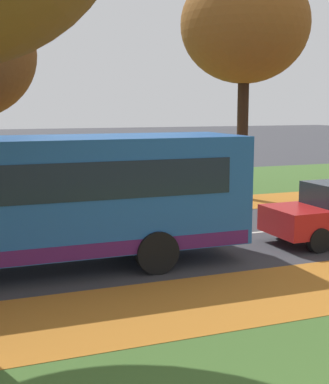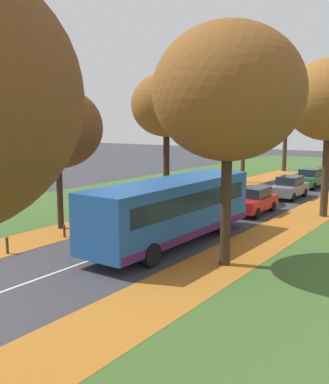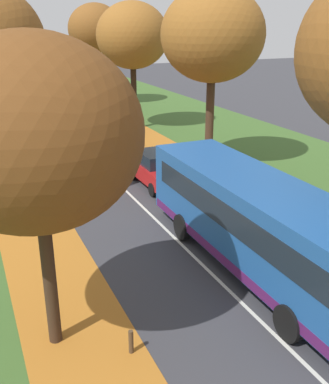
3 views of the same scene
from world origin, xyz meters
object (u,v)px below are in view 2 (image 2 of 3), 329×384
tree_right_near (228,92)px  bus (172,208)px  tree_left_mid (166,105)px  car_green_third_in_line (310,178)px  bollard_third (7,245)px  tree_left_distant (286,111)px  car_red_lead (253,201)px  tree_left_near (57,128)px  car_grey_following (289,187)px  bollard_fourth (64,231)px  tree_left_far (244,120)px

tree_right_near → bus: (-3.40, 1.32, -5.03)m
tree_left_mid → car_green_third_in_line: tree_left_mid is taller
bollard_third → car_green_third_in_line: (4.75, 26.80, 0.45)m
car_green_third_in_line → tree_left_distant: bearing=119.8°
bollard_third → car_red_lead: car_red_lead is taller
car_red_lead → tree_left_near: bearing=-125.8°
tree_left_near → tree_left_mid: 10.39m
bus → car_grey_following: 15.33m
bollard_fourth → bus: size_ratio=0.06×
tree_left_distant → bollard_third: (1.56, -37.84, -6.32)m
tree_right_near → car_green_third_in_line: (-3.64, 22.77, -5.92)m
tree_left_distant → bus: tree_left_distant is taller
tree_left_far → bus: bearing=-73.2°
tree_left_far → tree_right_near: (9.79, -22.51, 0.97)m
tree_left_near → bollard_fourth: size_ratio=11.74×
tree_left_near → tree_left_mid: size_ratio=0.82×
car_grey_following → bus: bearing=-90.4°
tree_left_distant → tree_left_mid: bearing=-90.7°
bus → car_red_lead: bus is taller
tree_left_mid → tree_left_distant: 23.06m
tree_left_near → car_red_lead: size_ratio=1.76×
tree_left_distant → car_green_third_in_line: tree_left_distant is taller
tree_left_far → car_grey_following: tree_left_far is taller
car_red_lead → car_grey_following: same height
tree_left_near → car_green_third_in_line: 23.62m
tree_left_near → bollard_fourth: bearing=-37.5°
tree_left_near → car_green_third_in_line: size_ratio=1.75×
tree_left_far → bus: 22.50m
tree_right_near → car_red_lead: size_ratio=2.21×
bollard_third → car_red_lead: size_ratio=0.17×
tree_left_mid → car_grey_following: size_ratio=2.14×
tree_left_far → car_red_lead: 15.06m
tree_left_mid → bollard_fourth: (1.84, -11.50, -6.42)m
tree_left_near → tree_right_near: tree_right_near is taller
tree_left_far → car_green_third_in_line: tree_left_far is taller
tree_left_near → bollard_third: 6.86m
tree_left_distant → car_grey_following: size_ratio=2.06×
tree_left_far → car_red_lead: (6.64, -12.59, -4.94)m
tree_left_distant → bollard_third: bearing=-87.6°
bollard_third → bus: bus is taller
bollard_third → bollard_fourth: 3.28m
tree_left_distant → bollard_fourth: (1.55, -34.56, -6.37)m
tree_right_near → car_green_third_in_line: bearing=99.1°
tree_left_mid → tree_left_distant: tree_left_mid is taller
tree_left_near → tree_left_far: size_ratio=0.97×
bollard_third → car_grey_following: (5.11, 20.65, 0.45)m
car_red_lead → car_green_third_in_line: 12.86m
car_green_third_in_line → tree_left_far: bearing=-177.5°
bus → car_grey_following: size_ratio=2.48×
car_red_lead → car_grey_following: bearing=91.1°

